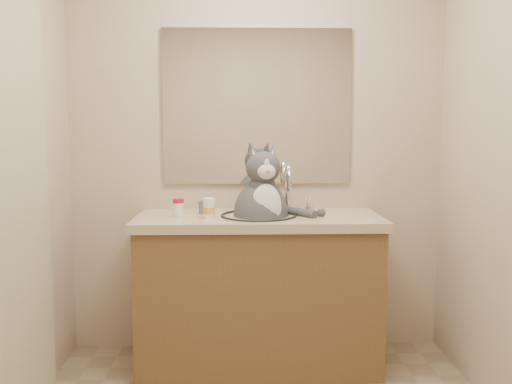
{
  "coord_description": "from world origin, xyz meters",
  "views": [
    {
      "loc": [
        -0.11,
        -2.12,
        1.33
      ],
      "look_at": [
        -0.02,
        0.65,
        1.02
      ],
      "focal_mm": 40.0,
      "sensor_mm": 36.0,
      "label": 1
    }
  ],
  "objects_px": {
    "cat": "(262,210)",
    "pill_bottle_redcap": "(178,208)",
    "pill_bottle_orange": "(209,209)",
    "grey_canister": "(203,207)"
  },
  "relations": [
    {
      "from": "cat",
      "to": "pill_bottle_redcap",
      "type": "relative_size",
      "value": 5.96
    },
    {
      "from": "pill_bottle_redcap",
      "to": "pill_bottle_orange",
      "type": "distance_m",
      "value": 0.17
    },
    {
      "from": "pill_bottle_redcap",
      "to": "grey_canister",
      "type": "xyz_separation_m",
      "value": [
        0.12,
        0.11,
        -0.01
      ]
    },
    {
      "from": "cat",
      "to": "grey_canister",
      "type": "distance_m",
      "value": 0.34
    },
    {
      "from": "pill_bottle_orange",
      "to": "grey_canister",
      "type": "distance_m",
      "value": 0.16
    },
    {
      "from": "pill_bottle_orange",
      "to": "pill_bottle_redcap",
      "type": "bearing_deg",
      "value": 164.67
    },
    {
      "from": "pill_bottle_orange",
      "to": "grey_canister",
      "type": "bearing_deg",
      "value": 105.43
    },
    {
      "from": "pill_bottle_redcap",
      "to": "grey_canister",
      "type": "bearing_deg",
      "value": 41.89
    },
    {
      "from": "cat",
      "to": "grey_canister",
      "type": "relative_size",
      "value": 8.19
    },
    {
      "from": "cat",
      "to": "pill_bottle_redcap",
      "type": "distance_m",
      "value": 0.45
    }
  ]
}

